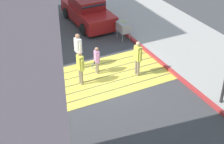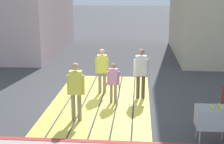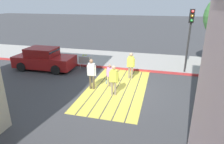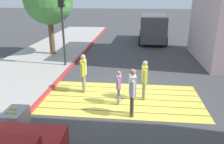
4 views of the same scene
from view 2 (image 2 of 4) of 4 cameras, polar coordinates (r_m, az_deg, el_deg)
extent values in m
plane|color=#424244|center=(11.26, -1.91, -5.05)|extent=(120.00, 120.00, 0.00)
cube|color=#EAD64C|center=(11.19, 5.13, -5.20)|extent=(6.40, 0.50, 0.01)
cube|color=#EAD64C|center=(11.20, 2.31, -5.14)|extent=(6.40, 0.50, 0.01)
cube|color=#EAD64C|center=(11.23, -0.51, -5.06)|extent=(6.40, 0.50, 0.01)
cube|color=#EAD64C|center=(11.29, -3.30, -4.98)|extent=(6.40, 0.50, 0.01)
cube|color=#EAD64C|center=(11.38, -6.05, -4.88)|extent=(6.40, 0.50, 0.01)
cube|color=#EAD64C|center=(11.49, -8.76, -4.78)|extent=(6.40, 0.50, 0.01)
cube|color=#BC3333|center=(8.27, -4.55, -12.10)|extent=(0.16, 40.00, 0.13)
cube|color=#99999E|center=(8.43, 16.89, -7.46)|extent=(0.56, 0.80, 0.50)
cylinder|color=#99999E|center=(8.75, 14.28, -9.82)|extent=(0.04, 0.04, 0.45)
cylinder|color=#99999E|center=(8.35, 14.78, -11.07)|extent=(0.04, 0.04, 0.45)
cylinder|color=#99999E|center=(8.88, 18.41, -9.76)|extent=(0.04, 0.04, 0.45)
sphere|color=#CCE033|center=(8.25, 18.22, -5.92)|extent=(0.07, 0.07, 0.07)
sphere|color=#CCE033|center=(8.36, 18.04, -5.64)|extent=(0.07, 0.07, 0.07)
sphere|color=#CCE033|center=(8.47, 17.86, -5.37)|extent=(0.07, 0.07, 0.07)
sphere|color=#CCE033|center=(8.21, 16.86, -5.93)|extent=(0.07, 0.07, 0.07)
sphere|color=#CCE033|center=(8.32, 16.69, -5.64)|extent=(0.07, 0.07, 0.07)
cylinder|color=brown|center=(11.45, 4.47, -2.59)|extent=(0.12, 0.12, 0.82)
cylinder|color=brown|center=(11.47, 5.37, -2.58)|extent=(0.12, 0.12, 0.82)
cube|color=white|center=(11.26, 5.00, 1.10)|extent=(0.26, 0.38, 0.69)
sphere|color=#9E7051|center=(11.16, 5.06, 3.45)|extent=(0.21, 0.21, 0.21)
cylinder|color=white|center=(11.26, 3.93, 0.75)|extent=(0.09, 0.09, 0.58)
cylinder|color=white|center=(11.30, 6.06, 0.76)|extent=(0.09, 0.09, 0.58)
cylinder|color=gray|center=(9.63, -6.65, -6.02)|extent=(0.12, 0.12, 0.81)
cylinder|color=gray|center=(9.61, -5.60, -6.04)|extent=(0.12, 0.12, 0.81)
cube|color=#D8D84C|center=(9.39, -6.24, -1.81)|extent=(0.24, 0.36, 0.67)
sphere|color=tan|center=(9.27, -6.32, 0.92)|extent=(0.21, 0.21, 0.21)
cylinder|color=#D8D84C|center=(9.44, -7.47, -2.19)|extent=(0.09, 0.09, 0.57)
cylinder|color=#D8D84C|center=(9.38, -4.98, -2.21)|extent=(0.09, 0.09, 0.57)
cylinder|color=gray|center=(11.97, -2.10, -1.91)|extent=(0.12, 0.12, 0.77)
cylinder|color=gray|center=(11.97, -1.29, -1.92)|extent=(0.12, 0.12, 0.77)
cube|color=#D8D84C|center=(11.79, -1.72, 1.40)|extent=(0.24, 0.35, 0.65)
sphere|color=tan|center=(11.70, -1.73, 3.51)|extent=(0.20, 0.20, 0.20)
cylinder|color=#D8D84C|center=(11.82, -2.68, 1.09)|extent=(0.08, 0.08, 0.55)
cylinder|color=#D8D84C|center=(11.80, -0.75, 1.09)|extent=(0.08, 0.08, 0.55)
cylinder|color=gray|center=(11.01, -0.14, -3.74)|extent=(0.10, 0.10, 0.64)
cylinder|color=gray|center=(11.01, 0.59, -3.76)|extent=(0.10, 0.10, 0.64)
cube|color=#D18CC6|center=(10.84, 0.23, -0.80)|extent=(0.18, 0.28, 0.53)
sphere|color=#9E7051|center=(10.75, 0.23, 1.10)|extent=(0.17, 0.17, 0.17)
cylinder|color=#D18CC6|center=(10.87, -0.67, -1.06)|extent=(0.07, 0.07, 0.45)
cylinder|color=#D18CC6|center=(10.85, 1.12, -1.09)|extent=(0.07, 0.07, 0.45)
cylinder|color=black|center=(10.96, 1.23, -2.56)|extent=(0.03, 0.03, 0.28)
torus|color=blue|center=(11.03, 1.22, -3.77)|extent=(0.28, 0.03, 0.28)
camera|label=1|loc=(21.06, -37.79, 24.58)|focal=54.83mm
camera|label=3|loc=(20.82, -5.41, 16.98)|focal=31.41mm
camera|label=4|loc=(13.14, 38.96, 12.80)|focal=36.23mm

